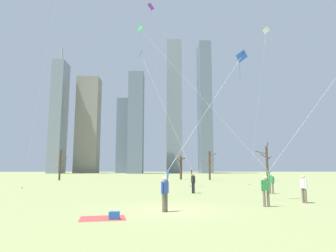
{
  "coord_description": "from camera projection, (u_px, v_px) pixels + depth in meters",
  "views": [
    {
      "loc": [
        -0.54,
        -14.77,
        1.96
      ],
      "look_at": [
        0.0,
        6.0,
        4.96
      ],
      "focal_mm": 31.92,
      "sensor_mm": 36.0,
      "label": 1
    }
  ],
  "objects": [
    {
      "name": "kite_flyer_midfield_center_green",
      "position": [
        247.0,
        154.0,
        25.2
      ],
      "size": [
        11.77,
        8.84,
        18.35
      ],
      "color": "#726656",
      "rests_on": "ground"
    },
    {
      "name": "skyline_slender_spire",
      "position": [
        205.0,
        107.0,
        141.05
      ],
      "size": [
        5.47,
        11.36,
        61.69
      ],
      "color": "slate",
      "rests_on": "ground"
    },
    {
      "name": "bystander_far_off_by_trees",
      "position": [
        304.0,
        187.0,
        17.43
      ],
      "size": [
        0.27,
        0.5,
        1.62
      ],
      "color": "#726656",
      "rests_on": "ground"
    },
    {
      "name": "kite_flyer_midfield_left_yellow",
      "position": [
        297.0,
        143.0,
        16.62
      ],
      "size": [
        11.23,
        2.96,
        14.18
      ],
      "color": "#726656",
      "rests_on": "ground"
    },
    {
      "name": "skyline_mid_tower_left",
      "position": [
        59.0,
        117.0,
        136.26
      ],
      "size": [
        5.4,
        10.16,
        58.99
      ],
      "color": "gray",
      "rests_on": "ground"
    },
    {
      "name": "distant_kite_low_near_trees_purple",
      "position": [
        152.0,
        19.0,
        43.35
      ],
      "size": [
        2.68,
        2.78,
        26.04
      ],
      "color": "purple",
      "rests_on": "ground"
    },
    {
      "name": "bare_tree_rightmost",
      "position": [
        181.0,
        166.0,
        56.72
      ],
      "size": [
        1.8,
        2.4,
        4.97
      ],
      "color": "#4C3828",
      "rests_on": "ground"
    },
    {
      "name": "bare_tree_far_right_edge",
      "position": [
        210.0,
        164.0,
        54.01
      ],
      "size": [
        2.7,
        2.87,
        5.21
      ],
      "color": "#4C3828",
      "rests_on": "ground"
    },
    {
      "name": "kite_flyer_foreground_right_teal",
      "position": [
        180.0,
        150.0,
        26.14
      ],
      "size": [
        5.34,
        8.4,
        15.47
      ],
      "color": "black",
      "rests_on": "ground"
    },
    {
      "name": "ground_plane",
      "position": [
        171.0,
        210.0,
        14.35
      ],
      "size": [
        400.0,
        400.0,
        0.0
      ],
      "primitive_type": "plane",
      "color": "#848E56"
    },
    {
      "name": "bare_tree_right_of_center",
      "position": [
        267.0,
        161.0,
        52.44
      ],
      "size": [
        3.07,
        3.25,
        6.57
      ],
      "color": "#4C3828",
      "rests_on": "ground"
    },
    {
      "name": "distant_kite_drifting_right_pink",
      "position": [
        53.0,
        18.0,
        35.27
      ],
      "size": [
        2.13,
        2.25,
        23.9
      ],
      "color": "pink",
      "rests_on": "ground"
    },
    {
      "name": "skyline_mid_tower_right",
      "position": [
        136.0,
        123.0,
        130.44
      ],
      "size": [
        6.4,
        9.66,
        43.94
      ],
      "color": "slate",
      "rests_on": "ground"
    },
    {
      "name": "skyline_short_annex",
      "position": [
        126.0,
        136.0,
        143.55
      ],
      "size": [
        8.45,
        5.91,
        35.82
      ],
      "color": "slate",
      "rests_on": "ground"
    },
    {
      "name": "skyline_squat_block",
      "position": [
        88.0,
        125.0,
        146.11
      ],
      "size": [
        10.58,
        9.22,
        46.74
      ],
      "color": "gray",
      "rests_on": "ground"
    },
    {
      "name": "skyline_wide_slab",
      "position": [
        174.0,
        106.0,
        148.25
      ],
      "size": [
        7.36,
        10.84,
        65.63
      ],
      "color": "gray",
      "rests_on": "ground"
    },
    {
      "name": "picnic_spot",
      "position": [
        109.0,
        217.0,
        11.81
      ],
      "size": [
        2.01,
        1.69,
        0.31
      ],
      "color": "#CC3838",
      "rests_on": "ground"
    },
    {
      "name": "distant_kite_high_overhead_white",
      "position": [
        265.0,
        43.0,
        41.61
      ],
      "size": [
        4.29,
        1.89,
        21.83
      ],
      "color": "white",
      "rests_on": "ground"
    },
    {
      "name": "bare_tree_left_of_center",
      "position": [
        60.0,
        164.0,
        52.68
      ],
      "size": [
        1.47,
        2.2,
        5.37
      ],
      "color": "#4C3828",
      "rests_on": "ground"
    },
    {
      "name": "kite_flyer_foreground_left_blue",
      "position": [
        176.0,
        171.0,
        14.5
      ],
      "size": [
        5.75,
        4.88,
        9.76
      ],
      "color": "#726656",
      "rests_on": "ground"
    }
  ]
}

